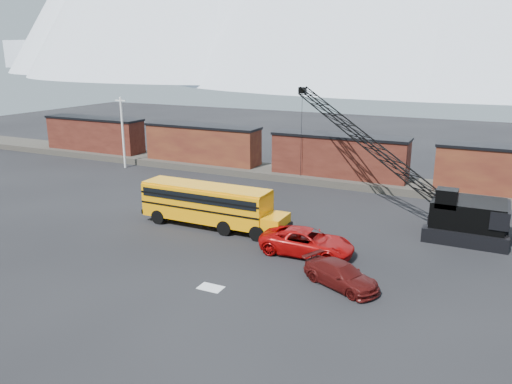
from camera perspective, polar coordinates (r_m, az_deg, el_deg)
ground at (r=31.87m, az=-2.25°, el=-7.82°), size 160.00×160.00×0.00m
gravel_berm at (r=51.24m, az=9.36°, el=1.48°), size 120.00×5.00×0.70m
boxcar_west_far at (r=66.94m, az=-17.93°, el=6.34°), size 13.70×3.10×4.17m
boxcar_west_near at (r=57.19m, az=-6.13°, el=5.54°), size 13.70×3.10×4.17m
boxcar_mid at (r=50.71m, az=9.48°, el=4.12°), size 13.70×3.10×4.17m
utility_pole at (r=58.48m, az=-14.98°, el=6.70°), size 1.40×0.24×8.00m
snow_patch at (r=28.49m, az=-5.19°, el=-10.83°), size 1.40×0.90×0.02m
school_bus at (r=37.39m, az=-5.28°, el=-1.37°), size 11.65×2.65×3.19m
red_pickup at (r=32.65m, az=5.87°, el=-5.71°), size 6.17×2.99×1.69m
maroon_suv at (r=28.68m, az=9.70°, el=-9.33°), size 5.08×3.72×1.37m
crawler_crane at (r=42.87m, az=12.17°, el=5.94°), size 19.45×12.33×9.70m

